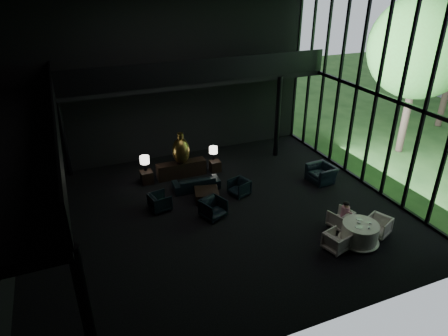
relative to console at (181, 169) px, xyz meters
name	(u,v)px	position (x,y,z in m)	size (l,w,h in m)	color
floor	(216,214)	(0.30, -3.57, -0.35)	(14.00, 12.00, 0.02)	black
wall_back	(169,77)	(0.30, 2.43, 3.65)	(14.00, 0.04, 8.00)	black
wall_front	(316,200)	(0.30, -9.57, 3.65)	(14.00, 0.04, 8.00)	black
curtain_wall	(377,94)	(7.25, -3.57, 3.65)	(0.20, 12.00, 8.00)	black
mezzanine_left	(23,142)	(-5.70, -3.57, 3.65)	(2.00, 12.00, 0.25)	black
mezzanine_back	(196,79)	(1.30, 1.43, 3.65)	(12.00, 2.00, 0.25)	black
railing_left	(56,118)	(-4.70, -3.57, 4.25)	(0.06, 12.00, 1.00)	black
railing_back	(203,71)	(1.30, 0.43, 4.25)	(12.00, 0.06, 1.00)	black
column_sw	(89,326)	(-4.70, -9.27, 1.65)	(0.24, 0.24, 4.00)	black
column_nw	(63,134)	(-4.70, 2.13, 1.65)	(0.24, 0.24, 4.00)	black
column_ne	(278,117)	(5.10, 0.43, 1.65)	(0.24, 0.24, 4.00)	black
tree_near	(421,47)	(11.30, -1.57, 4.88)	(4.80, 4.80, 7.65)	#382D23
console	(181,169)	(0.00, 0.00, 0.00)	(2.23, 0.51, 0.71)	black
bronze_urn	(181,151)	(0.00, -0.10, 0.97)	(0.77, 0.77, 1.43)	#B06E3A
side_table_left	(147,177)	(-1.60, -0.02, -0.08)	(0.51, 0.51, 0.56)	black
table_lamp_left	(145,160)	(-1.60, 0.10, 0.69)	(0.41, 0.41, 0.68)	black
side_table_right	(215,166)	(1.60, -0.11, -0.10)	(0.46, 0.46, 0.51)	black
table_lamp_right	(213,150)	(1.60, 0.10, 0.62)	(0.38, 0.38, 0.64)	black
sofa	(196,181)	(0.24, -1.37, 0.02)	(1.90, 0.55, 0.74)	#112B2C
lounge_armchair_west	(160,201)	(-1.61, -2.40, 0.03)	(0.75, 0.70, 0.77)	black
lounge_armchair_east	(239,187)	(1.73, -2.53, 0.02)	(0.73, 0.68, 0.75)	black
lounge_armchair_south	(213,207)	(0.12, -3.69, 0.10)	(0.88, 0.83, 0.91)	black
window_armchair	(322,170)	(5.60, -2.82, 0.18)	(1.22, 0.79, 1.06)	black
coffee_table	(207,195)	(0.34, -2.38, -0.14)	(0.95, 0.95, 0.42)	black
dining_table	(359,234)	(4.19, -7.08, -0.03)	(1.39, 1.39, 0.75)	white
dining_chair_north	(340,218)	(4.18, -6.05, 0.01)	(0.71, 0.66, 0.73)	beige
dining_chair_east	(378,225)	(5.12, -6.95, 0.02)	(0.73, 0.68, 0.75)	#C3B498
dining_chair_west	(337,241)	(3.23, -7.10, -0.01)	(0.67, 0.63, 0.69)	#B9AE94
child	(346,210)	(4.27, -6.14, 0.41)	(0.30, 0.30, 0.64)	#C9A2B3
plate_a	(359,227)	(4.01, -7.18, 0.40)	(0.26, 0.26, 0.02)	white
plate_b	(359,219)	(4.33, -6.80, 0.40)	(0.23, 0.23, 0.02)	white
saucer	(370,223)	(4.50, -7.14, 0.40)	(0.15, 0.15, 0.01)	white
coffee_cup	(370,223)	(4.48, -7.17, 0.44)	(0.08, 0.08, 0.06)	white
cereal_bowl	(359,223)	(4.15, -7.01, 0.43)	(0.14, 0.14, 0.07)	white
cream_pot	(369,228)	(4.25, -7.39, 0.43)	(0.07, 0.07, 0.08)	#99999E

